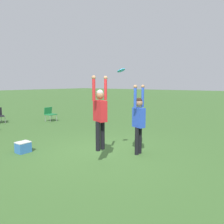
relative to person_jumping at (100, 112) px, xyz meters
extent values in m
plane|color=#3D662D|center=(0.57, 0.38, -1.38)|extent=(120.00, 120.00, 0.00)
cylinder|color=black|center=(-0.09, 0.00, -0.64)|extent=(0.12, 0.12, 0.78)
cylinder|color=black|center=(0.09, 0.00, -0.64)|extent=(0.12, 0.12, 0.78)
cube|color=red|center=(0.00, 0.00, 0.02)|extent=(0.33, 0.46, 0.55)
sphere|color=#9E704C|center=(0.00, 0.00, 0.43)|extent=(0.21, 0.21, 0.21)
sphere|color=#B7B2AD|center=(0.00, 0.00, 0.49)|extent=(0.18, 0.18, 0.18)
cylinder|color=red|center=(-0.23, 0.00, 0.59)|extent=(0.08, 0.08, 0.58)
sphere|color=#9E704C|center=(-0.23, 0.00, 0.88)|extent=(0.10, 0.10, 0.10)
cylinder|color=red|center=(0.23, 0.00, 0.59)|extent=(0.08, 0.08, 0.58)
sphere|color=#9E704C|center=(0.23, 0.00, 0.88)|extent=(0.10, 0.10, 0.10)
cylinder|color=black|center=(1.14, -0.45, -0.97)|extent=(0.12, 0.12, 0.82)
cylinder|color=black|center=(1.31, -0.45, -0.97)|extent=(0.12, 0.12, 0.82)
cube|color=blue|center=(1.23, -0.45, -0.26)|extent=(0.32, 0.43, 0.58)
sphere|color=#9E704C|center=(1.23, -0.45, 0.17)|extent=(0.22, 0.22, 0.22)
sphere|color=black|center=(1.23, -0.45, 0.23)|extent=(0.19, 0.19, 0.19)
cylinder|color=blue|center=(1.01, -0.45, 0.34)|extent=(0.08, 0.08, 0.62)
sphere|color=#9E704C|center=(1.01, -0.45, 0.65)|extent=(0.10, 0.10, 0.10)
cylinder|color=blue|center=(1.44, -0.45, 0.34)|extent=(0.08, 0.08, 0.62)
sphere|color=#9E704C|center=(1.44, -0.45, 0.65)|extent=(0.10, 0.10, 0.10)
cylinder|color=#2D9EDB|center=(0.52, -0.30, 1.08)|extent=(0.22, 0.21, 0.10)
cylinder|color=gray|center=(2.95, 6.09, -1.17)|extent=(0.02, 0.02, 0.41)
cylinder|color=gray|center=(3.38, 6.09, -1.17)|extent=(0.02, 0.02, 0.41)
cylinder|color=gray|center=(2.95, 6.53, -1.17)|extent=(0.02, 0.02, 0.41)
cylinder|color=gray|center=(3.38, 6.53, -1.17)|extent=(0.02, 0.02, 0.41)
cube|color=#1E753D|center=(3.17, 6.31, -0.99)|extent=(0.53, 0.53, 0.04)
cube|color=#1E753D|center=(3.17, 6.55, -0.78)|extent=(0.51, 0.12, 0.37)
cylinder|color=gray|center=(1.34, 7.80, -1.18)|extent=(0.02, 0.02, 0.40)
cylinder|color=gray|center=(1.34, 8.23, -1.18)|extent=(0.02, 0.02, 0.40)
cube|color=#336BB7|center=(-0.81, 2.43, -1.22)|extent=(0.39, 0.33, 0.31)
cube|color=silver|center=(-0.81, 2.43, -1.05)|extent=(0.40, 0.34, 0.02)
camera|label=1|loc=(-4.31, -3.69, 0.75)|focal=35.00mm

